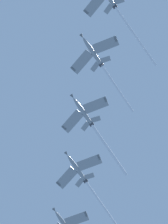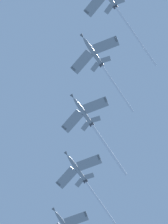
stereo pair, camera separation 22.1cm
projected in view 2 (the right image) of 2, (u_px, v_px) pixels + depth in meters
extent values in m
cube|color=gray|center=(95.00, 4.00, 166.94)|extent=(6.39, 9.66, 1.21)
cube|color=#595E60|center=(86.00, 12.00, 167.93)|extent=(1.89, 1.26, 0.62)
cube|color=gray|center=(119.00, 1.00, 165.47)|extent=(2.47, 3.89, 0.66)
cube|color=gray|center=(109.00, 9.00, 166.44)|extent=(3.09, 4.01, 0.66)
cube|color=#595E60|center=(114.00, 5.00, 167.32)|extent=(3.10, 0.51, 3.36)
cylinder|color=#38383D|center=(116.00, 6.00, 165.77)|extent=(1.26, 0.92, 1.05)
cylinder|color=#38383D|center=(114.00, 8.00, 165.96)|extent=(1.26, 0.92, 1.05)
cylinder|color=white|center=(136.00, 37.00, 166.03)|extent=(24.20, 3.37, 7.84)
ellipsoid|color=gray|center=(93.00, 52.00, 168.73)|extent=(11.97, 2.71, 4.84)
cone|color=#595E60|center=(82.00, 36.00, 168.70)|extent=(1.99, 1.37, 1.62)
ellipsoid|color=black|center=(90.00, 47.00, 169.31)|extent=(3.02, 1.27, 1.69)
cube|color=gray|center=(106.00, 45.00, 167.52)|extent=(4.81, 9.42, 1.25)
cube|color=#595E60|center=(116.00, 39.00, 166.78)|extent=(1.84, 0.96, 0.65)
cube|color=gray|center=(82.00, 62.00, 169.75)|extent=(6.29, 9.65, 1.25)
cube|color=#595E60|center=(73.00, 69.00, 170.73)|extent=(1.89, 1.24, 0.65)
cube|color=gray|center=(106.00, 60.00, 168.27)|extent=(2.51, 3.90, 0.68)
cube|color=gray|center=(95.00, 67.00, 169.23)|extent=(3.05, 4.01, 0.68)
cube|color=#595E60|center=(101.00, 63.00, 170.11)|extent=(3.12, 0.47, 3.38)
cylinder|color=#38383D|center=(103.00, 64.00, 168.56)|extent=(1.26, 0.91, 1.06)
cylinder|color=#38383D|center=(101.00, 66.00, 168.75)|extent=(1.26, 0.91, 1.06)
cylinder|color=white|center=(118.00, 89.00, 168.69)|extent=(19.37, 2.58, 6.64)
ellipsoid|color=gray|center=(83.00, 111.00, 171.99)|extent=(11.97, 2.80, 4.82)
cone|color=#595E60|center=(72.00, 96.00, 171.97)|extent=(1.99, 1.39, 1.62)
ellipsoid|color=black|center=(80.00, 107.00, 172.57)|extent=(3.03, 1.29, 1.68)
cube|color=gray|center=(96.00, 105.00, 170.77)|extent=(4.74, 9.41, 1.25)
cube|color=#595E60|center=(105.00, 100.00, 170.02)|extent=(1.84, 0.94, 0.64)
cube|color=gray|center=(72.00, 121.00, 173.02)|extent=(6.35, 9.65, 1.25)
cube|color=#595E60|center=(64.00, 128.00, 174.01)|extent=(1.89, 1.25, 0.64)
cube|color=gray|center=(96.00, 119.00, 171.53)|extent=(2.49, 3.89, 0.68)
cube|color=gray|center=(85.00, 126.00, 172.49)|extent=(3.07, 4.01, 0.68)
cube|color=#595E60|center=(91.00, 122.00, 173.38)|extent=(3.12, 0.50, 3.38)
cylinder|color=#38383D|center=(93.00, 124.00, 171.82)|extent=(1.27, 0.92, 1.06)
cylinder|color=#38383D|center=(91.00, 125.00, 172.01)|extent=(1.27, 0.92, 1.06)
cylinder|color=white|center=(109.00, 150.00, 171.96)|extent=(21.52, 3.19, 7.47)
ellipsoid|color=gray|center=(77.00, 168.00, 175.12)|extent=(12.00, 2.86, 4.66)
cone|color=#595E60|center=(66.00, 154.00, 175.01)|extent=(1.99, 1.39, 1.60)
ellipsoid|color=black|center=(74.00, 163.00, 175.67)|extent=(3.03, 1.31, 1.65)
cube|color=gray|center=(89.00, 163.00, 173.90)|extent=(4.71, 9.40, 1.20)
cube|color=#595E60|center=(99.00, 157.00, 173.15)|extent=(1.84, 0.93, 0.62)
cube|color=gray|center=(66.00, 178.00, 176.17)|extent=(6.39, 9.66, 1.20)
cube|color=#595E60|center=(58.00, 184.00, 177.17)|extent=(1.90, 1.26, 0.62)
cube|color=gray|center=(89.00, 176.00, 174.71)|extent=(2.48, 3.89, 0.66)
cube|color=gray|center=(79.00, 183.00, 175.69)|extent=(3.09, 4.01, 0.66)
cube|color=#595E60|center=(85.00, 178.00, 176.57)|extent=(3.09, 0.51, 3.36)
cylinder|color=#38383D|center=(86.00, 181.00, 175.02)|extent=(1.26, 0.92, 1.05)
cylinder|color=#38383D|center=(84.00, 182.00, 175.21)|extent=(1.26, 0.92, 1.05)
cylinder|color=white|center=(103.00, 207.00, 175.31)|extent=(22.28, 3.17, 7.20)
ellipsoid|color=gray|center=(64.00, 224.00, 178.77)|extent=(11.96, 2.81, 4.91)
cone|color=#595E60|center=(54.00, 210.00, 178.80)|extent=(2.00, 1.39, 1.63)
ellipsoid|color=black|center=(61.00, 219.00, 179.36)|extent=(3.03, 1.30, 1.70)
cube|color=gray|center=(76.00, 219.00, 177.54)|extent=(4.72, 9.40, 1.27)
cube|color=#595E60|center=(86.00, 214.00, 176.78)|extent=(1.83, 0.94, 0.66)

